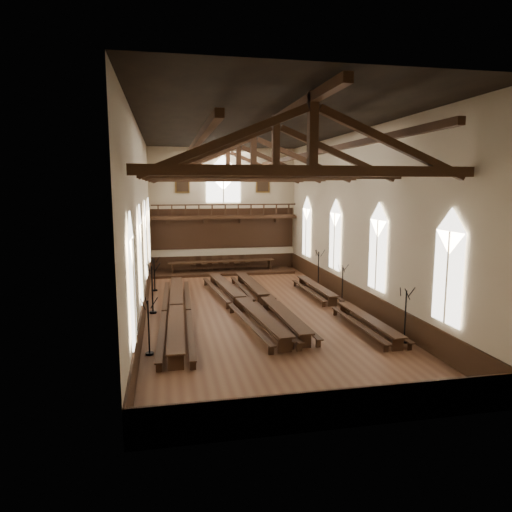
{
  "coord_description": "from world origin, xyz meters",
  "views": [
    {
      "loc": [
        -4.77,
        -24.48,
        6.9
      ],
      "look_at": [
        0.44,
        1.5,
        2.84
      ],
      "focal_mm": 32.0,
      "sensor_mm": 36.0,
      "label": 1
    }
  ],
  "objects": [
    {
      "name": "candelabrum_right_far",
      "position": [
        5.55,
        5.05,
        0.79
      ],
      "size": [
        0.75,
        0.78,
        2.59
      ],
      "color": "black",
      "rests_on": "ground"
    },
    {
      "name": "refectory_row_b",
      "position": [
        -0.74,
        0.11,
        0.56
      ],
      "size": [
        2.29,
        14.67,
        0.77
      ],
      "color": "#341F10",
      "rests_on": "ground"
    },
    {
      "name": "refectory_row_a",
      "position": [
        -4.3,
        -0.86,
        0.56
      ],
      "size": [
        1.77,
        14.62,
        0.77
      ],
      "color": "#341F10",
      "rests_on": "ground"
    },
    {
      "name": "room_walls",
      "position": [
        0.0,
        0.0,
        6.46
      ],
      "size": [
        26.0,
        26.0,
        26.0
      ],
      "color": "#C1B592",
      "rests_on": "ground"
    },
    {
      "name": "minstrels_gallery",
      "position": [
        0.0,
        12.66,
        3.91
      ],
      "size": [
        11.8,
        1.24,
        3.7
      ],
      "color": "#341F10",
      "rests_on": "room_walls"
    },
    {
      "name": "portraits",
      "position": [
        0.0,
        12.9,
        7.1
      ],
      "size": [
        7.75,
        0.09,
        1.45
      ],
      "color": "brown",
      "rests_on": "room_walls"
    },
    {
      "name": "end_window",
      "position": [
        0.0,
        12.9,
        7.22
      ],
      "size": [
        2.8,
        0.12,
        3.8
      ],
      "color": "white",
      "rests_on": "room_walls"
    },
    {
      "name": "candelabrum_left_mid",
      "position": [
        -5.55,
        0.43,
        0.85
      ],
      "size": [
        0.79,
        0.85,
        2.79
      ],
      "color": "black",
      "rests_on": "ground"
    },
    {
      "name": "candelabrum_right_near",
      "position": [
        5.55,
        -6.64,
        0.76
      ],
      "size": [
        0.71,
        0.76,
        2.51
      ],
      "color": "black",
      "rests_on": "ground"
    },
    {
      "name": "wainscot_band",
      "position": [
        0.0,
        0.0,
        0.6
      ],
      "size": [
        12.0,
        26.0,
        1.2
      ],
      "color": "#311C0E",
      "rests_on": "ground"
    },
    {
      "name": "high_chairs",
      "position": [
        -0.38,
        12.23,
        0.78
      ],
      "size": [
        5.01,
        0.51,
        1.09
      ],
      "color": "#341F10",
      "rests_on": "dais"
    },
    {
      "name": "candelabrum_left_near",
      "position": [
        -5.55,
        -5.94,
        0.74
      ],
      "size": [
        0.72,
        0.73,
        2.44
      ],
      "color": "black",
      "rests_on": "ground"
    },
    {
      "name": "candelabrum_left_far",
      "position": [
        -5.55,
        5.94,
        0.71
      ],
      "size": [
        0.66,
        0.7,
        2.32
      ],
      "color": "black",
      "rests_on": "ground"
    },
    {
      "name": "roof_trusses",
      "position": [
        0.0,
        -0.0,
        8.22
      ],
      "size": [
        11.7,
        25.7,
        2.8
      ],
      "color": "#341F10",
      "rests_on": "room_walls"
    },
    {
      "name": "dais",
      "position": [
        -0.38,
        11.4,
        0.1
      ],
      "size": [
        11.4,
        2.86,
        0.19
      ],
      "primitive_type": "cube",
      "color": "#311C0E",
      "rests_on": "ground"
    },
    {
      "name": "ground",
      "position": [
        0.0,
        0.0,
        0.0
      ],
      "size": [
        26.0,
        26.0,
        0.0
      ],
      "primitive_type": "plane",
      "color": "brown",
      "rests_on": "ground"
    },
    {
      "name": "refectory_row_c",
      "position": [
        0.74,
        0.33,
        0.53
      ],
      "size": [
        1.71,
        14.27,
        0.73
      ],
      "color": "#341F10",
      "rests_on": "ground"
    },
    {
      "name": "high_table",
      "position": [
        -0.38,
        11.4,
        0.87
      ],
      "size": [
        8.54,
        1.23,
        0.8
      ],
      "color": "#341F10",
      "rests_on": "dais"
    },
    {
      "name": "refectory_row_d",
      "position": [
        4.65,
        -1.06,
        0.48
      ],
      "size": [
        1.43,
        13.59,
        0.66
      ],
      "color": "#341F10",
      "rests_on": "ground"
    },
    {
      "name": "candelabrum_right_mid",
      "position": [
        5.55,
        0.68,
        0.7
      ],
      "size": [
        0.69,
        0.67,
        2.3
      ],
      "color": "black",
      "rests_on": "ground"
    },
    {
      "name": "side_windows",
      "position": [
        -0.0,
        -0.0,
        3.74
      ],
      "size": [
        11.85,
        19.8,
        4.5
      ],
      "color": "white",
      "rests_on": "room_walls"
    }
  ]
}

